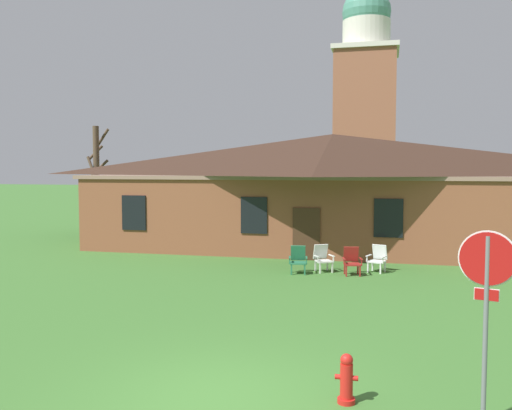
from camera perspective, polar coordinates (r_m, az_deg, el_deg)
ground_plane at (r=9.31m, az=-4.31°, el=-19.43°), size 200.00×200.00×0.00m
brick_building at (r=26.72m, az=7.96°, el=1.74°), size 22.19×10.40×5.32m
dome_tower at (r=45.95m, az=11.33°, el=10.05°), size 5.18×5.18×19.01m
stop_sign at (r=8.52m, az=22.92°, el=-7.87°), size 0.78×0.25×2.80m
lawn_chair_by_porch at (r=19.29m, az=4.41°, el=-5.64°), size 0.71×0.75×0.96m
lawn_chair_near_door at (r=19.70m, az=6.95°, el=-5.46°), size 0.83×0.86×0.96m
lawn_chair_left_end at (r=19.24m, az=9.95°, el=-5.71°), size 0.72×0.77×0.96m
lawn_chair_middle at (r=19.95m, az=12.59°, el=-5.40°), size 0.76×0.81×0.96m
bare_tree_beside_building at (r=34.01m, az=-16.28°, el=3.05°), size 1.28×1.18×6.17m
fire_hydrant at (r=9.08m, az=9.41°, el=-17.53°), size 0.36×0.28×0.79m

